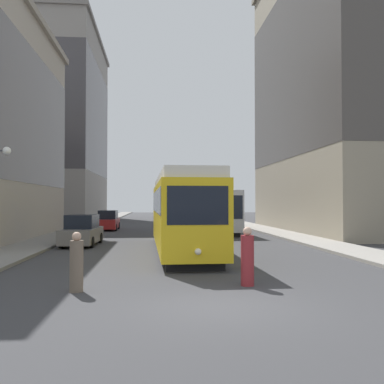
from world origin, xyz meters
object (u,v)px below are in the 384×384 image
at_px(streetcar, 182,211).
at_px(pedestrian_crossing_far, 76,264).
at_px(transit_bus, 214,209).
at_px(parked_car_left_mid, 108,221).
at_px(parked_car_left_near, 82,231).
at_px(pedestrian_crossing_near, 247,258).

bearing_deg(streetcar, pedestrian_crossing_far, -111.77).
height_order(streetcar, transit_bus, streetcar).
bearing_deg(parked_car_left_mid, pedestrian_crossing_far, -85.55).
xyz_separation_m(streetcar, parked_car_left_near, (-5.68, 3.91, -1.26)).
distance_m(streetcar, parked_car_left_near, 7.01).
bearing_deg(pedestrian_crossing_near, parked_car_left_near, 97.55).
bearing_deg(parked_car_left_mid, parked_car_left_near, -89.81).
xyz_separation_m(transit_bus, pedestrian_crossing_far, (-7.30, -24.41, -1.15)).
bearing_deg(streetcar, parked_car_left_mid, 105.97).
bearing_deg(transit_bus, parked_car_left_mid, 158.59).
height_order(parked_car_left_near, pedestrian_crossing_near, parked_car_left_near).
relative_size(transit_bus, pedestrian_crossing_far, 7.45).
distance_m(transit_bus, pedestrian_crossing_far, 25.51).
relative_size(pedestrian_crossing_near, pedestrian_crossing_far, 1.05).
xyz_separation_m(parked_car_left_near, pedestrian_crossing_near, (7.13, -13.07, -0.01)).
bearing_deg(pedestrian_crossing_far, parked_car_left_near, -157.33).
height_order(parked_car_left_near, parked_car_left_mid, same).
xyz_separation_m(parked_car_left_mid, pedestrian_crossing_near, (7.13, -27.44, -0.01)).
relative_size(streetcar, transit_bus, 1.10).
bearing_deg(pedestrian_crossing_far, parked_car_left_mid, -161.80).
bearing_deg(pedestrian_crossing_far, transit_bus, 177.29).
xyz_separation_m(parked_car_left_near, parked_car_left_mid, (-0.00, 14.37, 0.00)).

